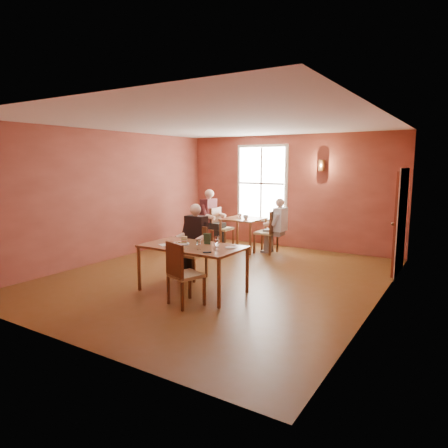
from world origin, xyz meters
The scene contains 30 objects.
ground centered at (0.00, 0.00, 0.00)m, with size 6.00×7.00×0.01m, color brown.
wall_back centered at (0.00, 3.50, 1.50)m, with size 6.00×0.04×3.00m, color brown.
wall_front centered at (0.00, -3.50, 1.50)m, with size 6.00×0.04×3.00m, color brown.
wall_left centered at (-3.00, 0.00, 1.50)m, with size 0.04×7.00×3.00m, color brown.
wall_right centered at (3.00, 0.00, 1.50)m, with size 0.04×7.00×3.00m, color brown.
ceiling centered at (0.00, 0.00, 3.00)m, with size 6.00×7.00×0.04m, color white.
window centered at (-0.80, 3.45, 1.70)m, with size 1.36×0.10×1.96m, color white.
door centered at (2.94, 2.30, 1.05)m, with size 0.12×1.04×2.10m, color maroon.
wall_sconce centered at (0.90, 3.40, 2.20)m, with size 0.16×0.16×0.28m, color brown.
main_table centered at (0.09, -0.99, 0.41)m, with size 1.77×0.99×0.83m, color brown, non-canonical shape.
chair_diner_main centered at (-0.41, -0.34, 0.51)m, with size 0.45×0.45×1.02m, color brown, non-canonical shape.
diner_main centered at (-0.41, -0.37, 0.70)m, with size 0.56×0.56×1.40m, color black, non-canonical shape.
chair_empty centered at (0.40, -1.59, 0.52)m, with size 0.46×0.46×1.04m, color #412814, non-canonical shape.
plate_food centered at (-0.16, -1.01, 0.85)m, with size 0.31×0.31×0.04m, color white.
sandwich centered at (-0.11, -0.96, 0.89)m, with size 0.10×0.09×0.12m, color tan.
goblet_a centered at (0.54, -0.90, 0.93)m, with size 0.08×0.08×0.21m, color white, non-canonical shape.
goblet_b centered at (0.66, -1.09, 0.93)m, with size 0.08×0.08×0.20m, color white, non-canonical shape.
goblet_c centered at (0.38, -1.21, 0.93)m, with size 0.08×0.08×0.19m, color white, non-canonical shape.
menu_stand centered at (0.24, -0.75, 0.93)m, with size 0.12×0.06×0.20m, color #28462E.
knife centered at (0.07, -1.28, 0.83)m, with size 0.22×0.02×0.00m, color white.
napkin centered at (-0.36, -1.19, 0.83)m, with size 0.18×0.18×0.01m, color white.
side_plate centered at (0.75, -0.80, 0.84)m, with size 0.18×0.18×0.01m, color white.
sunglasses centered at (0.62, -1.32, 0.84)m, with size 0.13×0.04×0.02m, color black.
second_table centered at (-0.82, 2.49, 0.42)m, with size 0.95×0.95×0.84m, color brown, non-canonical shape.
chair_diner_white centered at (-0.17, 2.49, 0.54)m, with size 0.48×0.48×1.09m, color #482F17, non-canonical shape.
diner_white centered at (-0.14, 2.49, 0.67)m, with size 0.54×0.54×1.35m, color white, non-canonical shape.
chair_diner_maroon centered at (-1.47, 2.49, 0.53)m, with size 0.47×0.47×1.07m, color brown, non-canonical shape.
diner_maroon centered at (-1.50, 2.49, 0.76)m, with size 0.60×0.60×1.51m, color #521412, non-canonical shape.
cup_a centered at (-0.70, 2.38, 0.89)m, with size 0.14×0.14×0.11m, color silver.
cup_b centered at (-0.99, 2.58, 0.89)m, with size 0.11×0.11×0.10m, color white.
Camera 1 is at (4.17, -6.50, 2.25)m, focal length 32.00 mm.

